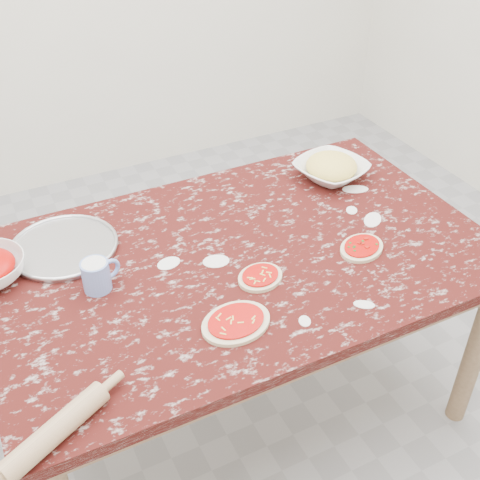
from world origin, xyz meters
name	(u,v)px	position (x,y,z in m)	size (l,w,h in m)	color
ground	(240,402)	(0.00, 0.00, 0.00)	(4.00, 4.00, 0.00)	gray
worktable	(240,272)	(0.00, 0.00, 0.67)	(1.60, 1.00, 0.75)	#360D0B
pizza_tray	(64,248)	(-0.50, 0.27, 0.76)	(0.34, 0.34, 0.01)	#B2B2B7
cheese_bowl	(331,170)	(0.52, 0.27, 0.78)	(0.26, 0.26, 0.06)	white
flour_mug	(97,275)	(-0.45, 0.03, 0.80)	(0.12, 0.08, 0.10)	#718ED9
pizza_left	(236,323)	(-0.16, -0.29, 0.76)	(0.22, 0.19, 0.02)	beige
pizza_mid	(260,277)	(0.00, -0.14, 0.76)	(0.18, 0.16, 0.02)	beige
pizza_right	(362,248)	(0.36, -0.16, 0.76)	(0.20, 0.18, 0.02)	beige
rolling_pin	(55,431)	(-0.68, -0.44, 0.78)	(0.06, 0.06, 0.28)	tan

